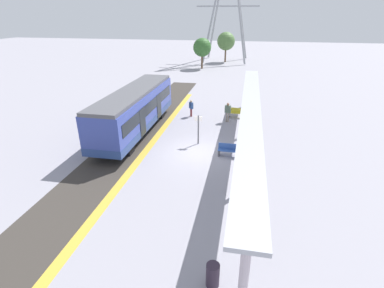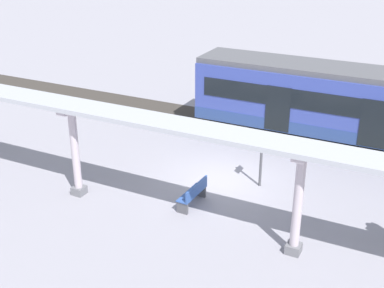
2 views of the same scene
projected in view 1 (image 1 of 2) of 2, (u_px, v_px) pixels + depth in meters
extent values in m
plane|color=gray|center=(197.00, 152.00, 20.10)|extent=(176.00, 176.00, 0.00)
cube|color=gold|center=(148.00, 148.00, 20.72)|extent=(0.52, 30.60, 0.01)
cube|color=#38332D|center=(124.00, 146.00, 21.04)|extent=(3.20, 42.60, 0.01)
cube|color=#34449A|center=(135.00, 109.00, 22.71)|extent=(2.60, 12.00, 2.60)
cube|color=navy|center=(136.00, 121.00, 23.14)|extent=(2.63, 12.02, 0.55)
cube|color=#515156|center=(134.00, 91.00, 22.13)|extent=(2.39, 12.00, 0.24)
cube|color=black|center=(151.00, 106.00, 22.36)|extent=(0.03, 11.04, 0.84)
cube|color=black|center=(143.00, 122.00, 20.80)|extent=(0.04, 1.10, 2.00)
cube|color=black|center=(159.00, 106.00, 24.38)|extent=(0.04, 1.10, 2.00)
cube|color=black|center=(152.00, 114.00, 26.82)|extent=(2.21, 0.90, 0.64)
cube|color=black|center=(117.00, 148.00, 19.95)|extent=(2.21, 0.90, 0.64)
cylinder|color=#BAACB6|center=(243.00, 287.00, 8.20)|extent=(0.28, 0.28, 2.92)
cube|color=#BAACB6|center=(247.00, 246.00, 7.57)|extent=(1.10, 0.36, 0.12)
cube|color=slate|center=(245.00, 189.00, 15.68)|extent=(0.44, 0.44, 0.30)
cylinder|color=#BAACB6|center=(248.00, 162.00, 15.01)|extent=(0.28, 0.28, 2.92)
cube|color=#BAACB6|center=(250.00, 135.00, 14.39)|extent=(1.10, 0.36, 0.12)
cube|color=slate|center=(248.00, 133.00, 22.84)|extent=(0.44, 0.44, 0.30)
cylinder|color=#BAACB6|center=(249.00, 114.00, 22.18)|extent=(0.28, 0.28, 2.92)
cube|color=#BAACB6|center=(251.00, 95.00, 21.55)|extent=(1.10, 0.36, 0.12)
cube|color=slate|center=(249.00, 104.00, 30.23)|extent=(0.44, 0.44, 0.30)
cylinder|color=#BAACB6|center=(250.00, 89.00, 29.56)|extent=(0.28, 0.28, 2.92)
cube|color=#BAACB6|center=(252.00, 74.00, 28.93)|extent=(1.10, 0.36, 0.12)
cube|color=#A8AAB2|center=(251.00, 107.00, 18.19)|extent=(1.20, 24.69, 0.16)
cube|color=gold|center=(236.00, 113.00, 26.61)|extent=(1.52, 0.52, 0.04)
cube|color=gold|center=(237.00, 110.00, 26.69)|extent=(1.50, 0.14, 0.40)
cube|color=#4C4C51|center=(244.00, 116.00, 26.56)|extent=(0.12, 0.40, 0.42)
cube|color=#4C4C51|center=(229.00, 115.00, 26.85)|extent=(0.12, 0.40, 0.42)
cube|color=#2F5299|center=(229.00, 150.00, 19.35)|extent=(1.51, 0.48, 0.04)
cube|color=#2F5299|center=(230.00, 146.00, 19.42)|extent=(1.50, 0.10, 0.40)
cube|color=#4C4C51|center=(239.00, 155.00, 19.31)|extent=(0.11, 0.40, 0.42)
cube|color=#4C4C51|center=(219.00, 153.00, 19.57)|extent=(0.11, 0.40, 0.42)
cylinder|color=#312634|center=(213.00, 275.00, 10.13)|extent=(0.48, 0.48, 0.94)
cylinder|color=#4C4C51|center=(198.00, 130.00, 20.97)|extent=(0.10, 0.10, 2.20)
cube|color=silver|center=(198.00, 119.00, 20.62)|extent=(0.56, 0.04, 0.36)
cylinder|color=brown|center=(192.00, 113.00, 26.85)|extent=(0.10, 0.10, 0.77)
cylinder|color=brown|center=(191.00, 112.00, 26.97)|extent=(0.10, 0.10, 0.77)
cube|color=#2E4D85|center=(191.00, 105.00, 26.63)|extent=(0.45, 0.47, 0.58)
sphere|color=tan|center=(191.00, 101.00, 26.47)|extent=(0.21, 0.21, 0.21)
cylinder|color=gray|center=(228.00, 117.00, 25.52)|extent=(0.11, 0.11, 0.86)
cylinder|color=gray|center=(226.00, 117.00, 25.59)|extent=(0.11, 0.11, 0.86)
cube|color=#4D614E|center=(228.00, 109.00, 25.25)|extent=(0.54, 0.35, 0.64)
sphere|color=#936445|center=(228.00, 104.00, 25.07)|extent=(0.23, 0.23, 0.23)
cylinder|color=#93969B|center=(239.00, 0.00, 54.85)|extent=(4.30, 4.35, 21.99)
cylinder|color=#93969B|center=(218.00, 0.00, 55.53)|extent=(4.30, 4.35, 21.99)
cube|color=#93969B|center=(228.00, 6.00, 53.87)|extent=(11.72, 0.30, 0.24)
cylinder|color=brown|center=(202.00, 62.00, 49.79)|extent=(0.32, 0.32, 2.29)
sphere|color=#2E5C27|center=(202.00, 47.00, 48.81)|extent=(3.05, 3.05, 3.05)
cylinder|color=brown|center=(225.00, 55.00, 56.42)|extent=(0.32, 0.32, 2.53)
sphere|color=#4B7039|center=(226.00, 41.00, 55.34)|extent=(3.38, 3.38, 3.38)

